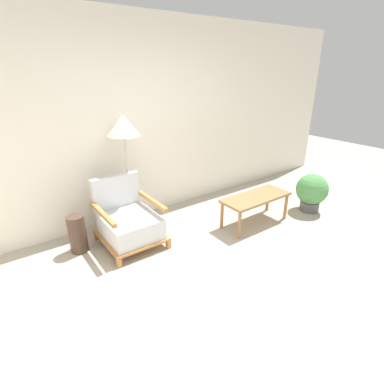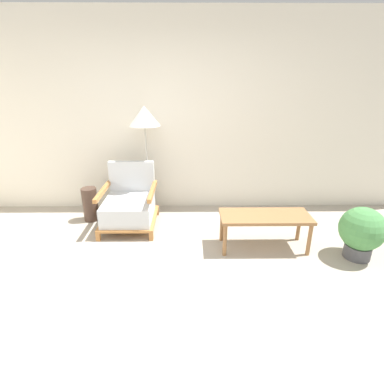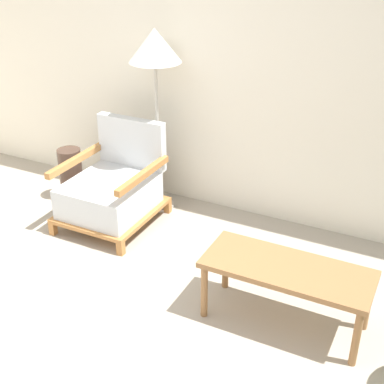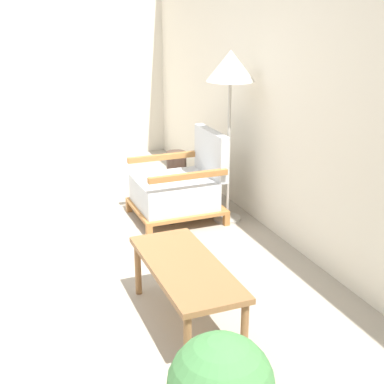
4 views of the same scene
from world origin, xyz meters
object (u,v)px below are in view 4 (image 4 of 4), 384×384
at_px(floor_lamp, 230,73).
at_px(vase, 177,174).
at_px(coffee_table, 185,272).
at_px(armchair, 179,187).

xyz_separation_m(floor_lamp, vase, (-0.77, -0.21, -1.09)).
height_order(floor_lamp, coffee_table, floor_lamp).
height_order(armchair, coffee_table, armchair).
distance_m(floor_lamp, coffee_table, 1.97).
height_order(armchair, floor_lamp, floor_lamp).
xyz_separation_m(coffee_table, vase, (-2.20, 0.75, -0.13)).
bearing_deg(armchair, vase, 162.45).
bearing_deg(vase, armchair, -17.55).
distance_m(coffee_table, vase, 2.33).
xyz_separation_m(armchair, floor_lamp, (0.20, 0.39, 1.03)).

